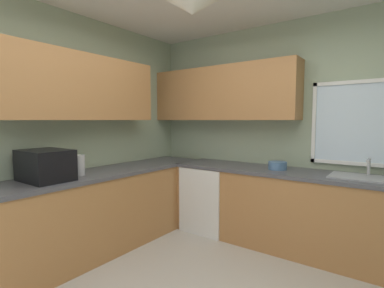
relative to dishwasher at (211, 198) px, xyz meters
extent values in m
cube|color=#9EAD8E|center=(0.86, 0.37, 0.90)|extent=(3.79, 0.06, 2.63)
cube|color=#9EAD8E|center=(-1.00, -1.61, 0.90)|extent=(0.06, 4.02, 2.63)
cube|color=silver|center=(1.76, 0.34, 1.00)|extent=(1.10, 0.02, 0.83)
cube|color=white|center=(1.76, 0.33, 1.43)|extent=(1.18, 0.04, 0.04)
cube|color=white|center=(1.76, 0.33, 0.56)|extent=(1.18, 0.04, 0.04)
cube|color=white|center=(1.20, 0.33, 1.00)|extent=(0.04, 0.04, 0.91)
cube|color=#AD7542|center=(-0.81, -1.81, 1.38)|extent=(0.32, 2.73, 0.70)
cube|color=#AD7542|center=(0.05, 0.18, 1.38)|extent=(2.04, 0.32, 0.70)
cone|color=silver|center=(0.86, -1.61, 1.79)|extent=(0.44, 0.44, 0.14)
cube|color=#AD7542|center=(-0.66, -1.61, 0.00)|extent=(0.62, 3.60, 0.84)
cube|color=#4C4C51|center=(-0.66, -1.61, 0.44)|extent=(0.65, 3.63, 0.04)
cube|color=#AD7542|center=(1.07, 0.03, 0.00)|extent=(2.85, 0.62, 0.84)
cube|color=#4C4C51|center=(1.07, 0.03, 0.44)|extent=(2.88, 0.65, 0.04)
cube|color=white|center=(0.00, 0.00, 0.00)|extent=(0.60, 0.60, 0.84)
cube|color=black|center=(-0.66, -1.85, 0.61)|extent=(0.48, 0.36, 0.29)
cylinder|color=#B7B7BC|center=(-0.64, -1.51, 0.57)|extent=(0.11, 0.11, 0.21)
cube|color=#9EA0A5|center=(1.76, 0.03, 0.47)|extent=(0.65, 0.40, 0.02)
cylinder|color=#B7B7BC|center=(1.76, 0.19, 0.55)|extent=(0.03, 0.03, 0.18)
cylinder|color=#B7B7BC|center=(1.76, 0.09, 0.64)|extent=(0.02, 0.20, 0.02)
cylinder|color=#4C7099|center=(0.88, 0.03, 0.51)|extent=(0.21, 0.21, 0.09)
camera|label=1|loc=(2.02, -3.20, 1.03)|focal=27.04mm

